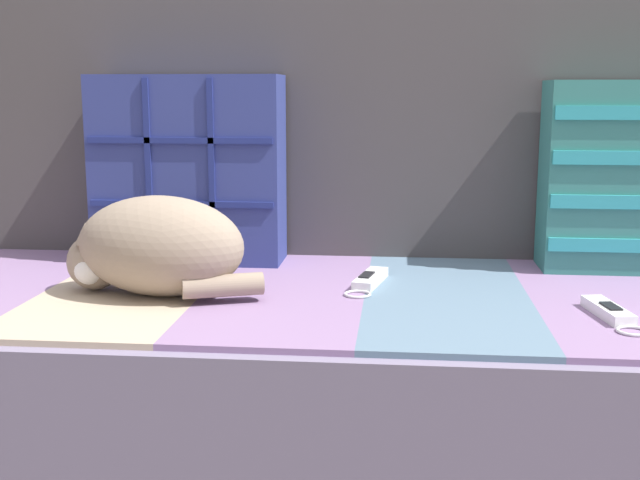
{
  "coord_description": "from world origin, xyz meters",
  "views": [
    {
      "loc": [
        0.06,
        -1.31,
        0.72
      ],
      "look_at": [
        -0.08,
        0.06,
        0.47
      ],
      "focal_mm": 45.0,
      "sensor_mm": 36.0,
      "label": 1
    }
  ],
  "objects_px": {
    "couch": "(365,381)",
    "sleeping_cat": "(153,249)",
    "game_remote_far": "(370,280)",
    "throw_pillow_quilted": "(189,169)",
    "game_remote_near": "(610,312)"
  },
  "relations": [
    {
      "from": "couch",
      "to": "sleeping_cat",
      "type": "bearing_deg",
      "value": -164.91
    },
    {
      "from": "couch",
      "to": "sleeping_cat",
      "type": "xyz_separation_m",
      "value": [
        -0.37,
        -0.1,
        0.27
      ]
    },
    {
      "from": "throw_pillow_quilted",
      "to": "game_remote_near",
      "type": "distance_m",
      "value": 0.88
    },
    {
      "from": "couch",
      "to": "game_remote_far",
      "type": "relative_size",
      "value": 9.48
    },
    {
      "from": "couch",
      "to": "sleeping_cat",
      "type": "distance_m",
      "value": 0.47
    },
    {
      "from": "throw_pillow_quilted",
      "to": "sleeping_cat",
      "type": "bearing_deg",
      "value": -87.74
    },
    {
      "from": "couch",
      "to": "game_remote_near",
      "type": "relative_size",
      "value": 9.86
    },
    {
      "from": "throw_pillow_quilted",
      "to": "game_remote_far",
      "type": "distance_m",
      "value": 0.47
    },
    {
      "from": "sleeping_cat",
      "to": "game_remote_near",
      "type": "xyz_separation_m",
      "value": [
        0.77,
        -0.07,
        -0.07
      ]
    },
    {
      "from": "throw_pillow_quilted",
      "to": "sleeping_cat",
      "type": "height_order",
      "value": "throw_pillow_quilted"
    },
    {
      "from": "couch",
      "to": "game_remote_near",
      "type": "bearing_deg",
      "value": -23.21
    },
    {
      "from": "game_remote_far",
      "to": "sleeping_cat",
      "type": "bearing_deg",
      "value": -163.37
    },
    {
      "from": "sleeping_cat",
      "to": "throw_pillow_quilted",
      "type": "bearing_deg",
      "value": 92.26
    },
    {
      "from": "sleeping_cat",
      "to": "game_remote_near",
      "type": "relative_size",
      "value": 1.98
    },
    {
      "from": "throw_pillow_quilted",
      "to": "sleeping_cat",
      "type": "xyz_separation_m",
      "value": [
        0.01,
        -0.3,
        -0.11
      ]
    }
  ]
}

